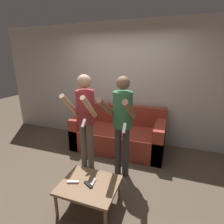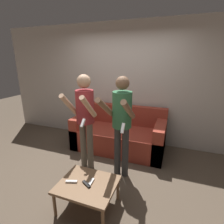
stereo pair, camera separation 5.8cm
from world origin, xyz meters
name	(u,v)px [view 1 (the left image)]	position (x,y,z in m)	size (l,w,h in m)	color
ground_plane	(97,176)	(0.00, 0.00, 0.00)	(14.00, 14.00, 0.00)	brown
wall_back	(124,85)	(0.00, 1.60, 1.35)	(6.40, 0.06, 2.70)	beige
couch	(119,135)	(0.05, 1.10, 0.31)	(1.94, 0.94, 0.90)	#9E3828
person_standing_left	(85,113)	(-0.28, 0.19, 1.04)	(0.42, 0.59, 1.69)	#6B6051
person_standing_right	(122,118)	(0.37, 0.18, 1.04)	(0.42, 0.71, 1.68)	#383838
coffee_table	(89,186)	(0.17, -0.62, 0.34)	(0.74, 0.61, 0.38)	#846042
remote_near	(73,182)	(-0.03, -0.67, 0.39)	(0.15, 0.08, 0.02)	white
remote_mid	(88,184)	(0.18, -0.65, 0.39)	(0.15, 0.11, 0.02)	black
remote_far	(93,183)	(0.22, -0.60, 0.39)	(0.05, 0.15, 0.02)	white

